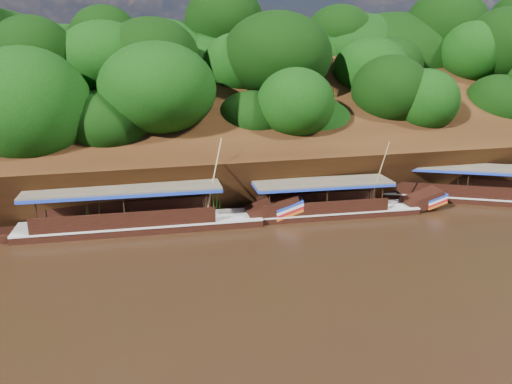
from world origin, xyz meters
TOP-DOWN VIEW (x-y plane):
  - ground at (0.00, 0.00)m, footprint 160.00×160.00m
  - riverbank at (-0.01, 22.73)m, footprint 120.00×30.06m
  - boat_0 at (12.82, 7.40)m, footprint 14.66×8.89m
  - boat_1 at (1.58, 7.35)m, footprint 13.62×2.96m
  - boat_2 at (-10.43, 7.87)m, footprint 17.30×3.32m
  - reeds at (-3.84, 9.56)m, footprint 50.43×2.43m

SIDE VIEW (x-z plane):
  - ground at x=0.00m, z-range 0.00..0.00m
  - boat_1 at x=1.58m, z-range -2.19..3.24m
  - boat_0 at x=12.82m, z-range -2.57..3.70m
  - boat_2 at x=-10.43m, z-range -2.33..3.55m
  - reeds at x=-3.84m, z-range -0.15..1.97m
  - riverbank at x=-0.01m, z-range -7.81..11.59m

